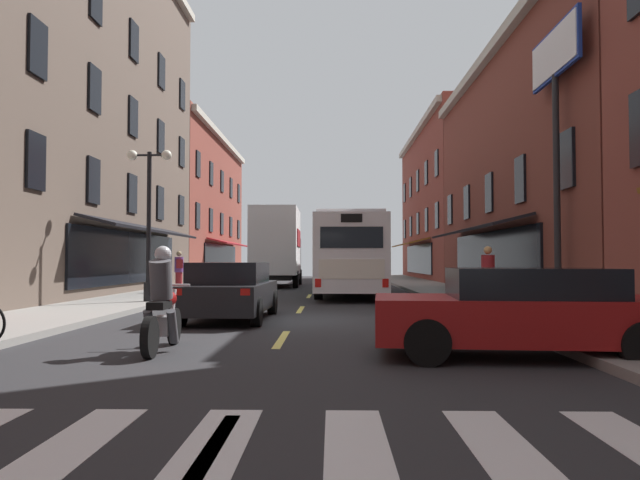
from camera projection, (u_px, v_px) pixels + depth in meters
The scene contains 14 objects.
ground_plane at pixel (294, 322), 14.23m from camera, with size 34.80×80.00×0.10m, color #28282B.
lane_centre_dashes at pixel (293, 321), 13.99m from camera, with size 0.14×73.90×0.01m.
crosswalk_near at pixel (205, 459), 4.24m from camera, with size 7.10×2.80×0.01m.
sidewalk_left at pixel (51, 317), 14.35m from camera, with size 3.00×80.00×0.14m, color gray.
sidewalk_right at pixel (541, 317), 14.12m from camera, with size 3.00×80.00×0.14m, color gray.
billboard_sign at pixel (555, 91), 16.23m from camera, with size 0.40×3.31×7.67m.
transit_bus at pixel (349, 255), 25.22m from camera, with size 2.78×11.88×3.18m.
box_truck at pixel (277, 248), 32.65m from camera, with size 2.55×7.42×4.20m.
sedan_near at pixel (231, 291), 14.28m from camera, with size 1.94×4.41×1.38m.
sedan_mid at pixel (521, 311), 8.76m from camera, with size 4.35×2.28×1.32m.
motorcycle_rider at pixel (163, 306), 9.32m from camera, with size 0.62×2.07×1.66m.
pedestrian_near at pixel (179, 270), 24.22m from camera, with size 0.41×0.53×1.68m.
pedestrian_far at pixel (488, 276), 16.27m from camera, with size 0.36×0.36×1.68m.
street_lamp_twin at pixel (149, 217), 18.82m from camera, with size 1.42×0.32×4.82m.
Camera 1 is at (0.91, -14.28, 1.43)m, focal length 33.26 mm.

